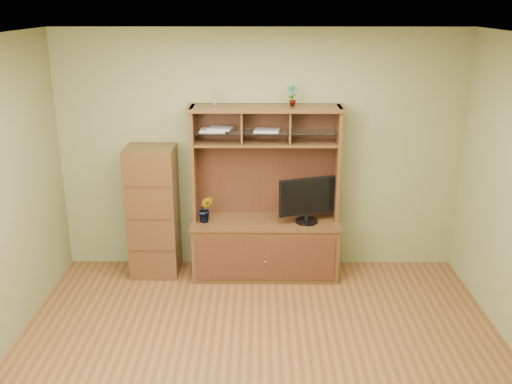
{
  "coord_description": "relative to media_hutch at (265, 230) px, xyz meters",
  "views": [
    {
      "loc": [
        -0.01,
        -4.17,
        2.96
      ],
      "look_at": [
        -0.04,
        1.2,
        1.15
      ],
      "focal_mm": 40.0,
      "sensor_mm": 36.0,
      "label": 1
    }
  ],
  "objects": [
    {
      "name": "monitor",
      "position": [
        0.45,
        -0.08,
        0.4
      ],
      "size": [
        0.62,
        0.25,
        0.51
      ],
      "rotation": [
        0.0,
        0.0,
        0.31
      ],
      "color": "black",
      "rests_on": "media_hutch"
    },
    {
      "name": "top_plant",
      "position": [
        0.27,
        0.08,
        1.49
      ],
      "size": [
        0.14,
        0.11,
        0.23
      ],
      "primitive_type": "imported",
      "rotation": [
        0.0,
        0.0,
        -0.25
      ],
      "color": "#366724",
      "rests_on": "media_hutch"
    },
    {
      "name": "room",
      "position": [
        -0.06,
        -1.73,
        0.83
      ],
      "size": [
        4.54,
        4.04,
        2.74
      ],
      "color": "brown",
      "rests_on": "ground"
    },
    {
      "name": "orchid_plant",
      "position": [
        -0.66,
        -0.08,
        0.28
      ],
      "size": [
        0.17,
        0.14,
        0.3
      ],
      "primitive_type": "imported",
      "rotation": [
        0.0,
        0.0,
        -0.06
      ],
      "color": "#2B5F20",
      "rests_on": "media_hutch"
    },
    {
      "name": "media_hutch",
      "position": [
        0.0,
        0.0,
        0.0
      ],
      "size": [
        1.66,
        0.61,
        1.9
      ],
      "color": "#3F2512",
      "rests_on": "room"
    },
    {
      "name": "side_cabinet",
      "position": [
        -1.24,
        0.02,
        0.21
      ],
      "size": [
        0.52,
        0.48,
        1.47
      ],
      "color": "#3F2512",
      "rests_on": "room"
    },
    {
      "name": "magazines",
      "position": [
        -0.35,
        0.08,
        1.13
      ],
      "size": [
        0.86,
        0.25,
        0.04
      ],
      "color": "#A4A4A8",
      "rests_on": "media_hutch"
    },
    {
      "name": "reed_diffuser",
      "position": [
        -0.55,
        0.08,
        1.48
      ],
      "size": [
        0.05,
        0.05,
        0.25
      ],
      "color": "silver",
      "rests_on": "media_hutch"
    }
  ]
}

